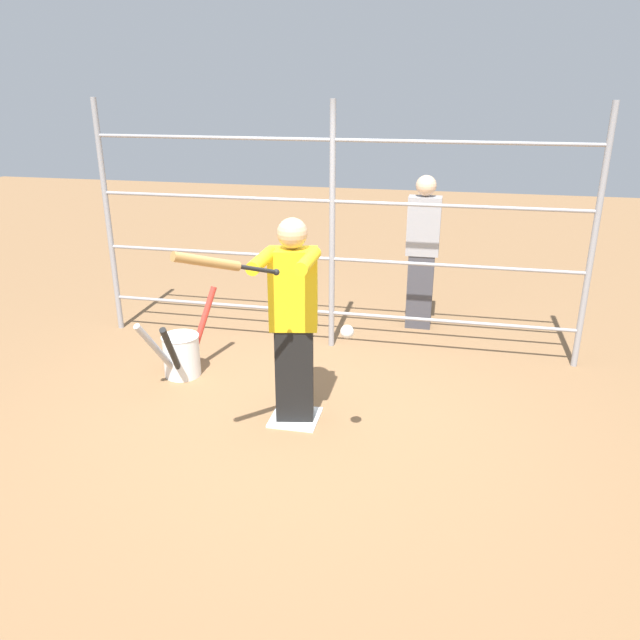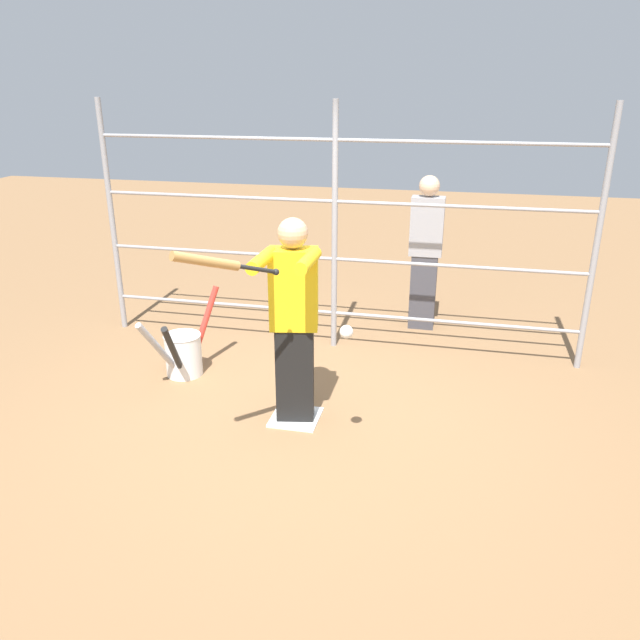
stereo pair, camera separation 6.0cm
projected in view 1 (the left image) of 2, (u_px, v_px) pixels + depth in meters
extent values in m
plane|color=olive|center=(295.00, 418.00, 5.28)|extent=(24.00, 24.00, 0.00)
cube|color=white|center=(295.00, 417.00, 5.28)|extent=(0.40, 0.40, 0.02)
cylinder|color=#939399|center=(593.00, 243.00, 5.81)|extent=(0.06, 0.06, 2.52)
cylinder|color=#939399|center=(332.00, 231.00, 6.29)|extent=(0.06, 0.06, 2.52)
cylinder|color=#939399|center=(108.00, 220.00, 6.77)|extent=(0.06, 0.06, 2.52)
cylinder|color=#939399|center=(332.00, 313.00, 6.61)|extent=(4.96, 0.04, 0.04)
cylinder|color=#939399|center=(332.00, 259.00, 6.39)|extent=(4.96, 0.04, 0.04)
cylinder|color=#939399|center=(332.00, 201.00, 6.18)|extent=(4.96, 0.04, 0.04)
cylinder|color=#939399|center=(333.00, 140.00, 5.97)|extent=(4.96, 0.04, 0.04)
cube|color=black|center=(295.00, 374.00, 5.13)|extent=(0.34, 0.25, 0.83)
cube|color=yellow|center=(293.00, 289.00, 4.87)|extent=(0.41, 0.28, 0.65)
sphere|color=tan|center=(292.00, 233.00, 4.71)|extent=(0.23, 0.23, 0.23)
cylinder|color=yellow|center=(308.00, 261.00, 4.55)|extent=(0.10, 0.46, 0.10)
cylinder|color=yellow|center=(262.00, 261.00, 4.55)|extent=(0.10, 0.46, 0.10)
sphere|color=black|center=(276.00, 272.00, 4.35)|extent=(0.05, 0.05, 0.05)
cylinder|color=black|center=(258.00, 269.00, 4.24)|extent=(0.22, 0.27, 0.13)
cylinder|color=#B27F42|center=(207.00, 262.00, 3.95)|extent=(0.35, 0.43, 0.21)
sphere|color=white|center=(347.00, 332.00, 4.36)|extent=(0.10, 0.10, 0.10)
cylinder|color=white|center=(182.00, 356.00, 5.99)|extent=(0.35, 0.35, 0.41)
torus|color=white|center=(180.00, 336.00, 5.92)|extent=(0.36, 0.36, 0.01)
cylinder|color=#B2B2B7|center=(159.00, 351.00, 5.67)|extent=(0.19, 0.53, 0.70)
cylinder|color=black|center=(172.00, 353.00, 5.67)|extent=(0.14, 0.49, 0.67)
cylinder|color=red|center=(201.00, 328.00, 6.11)|extent=(0.26, 0.42, 0.77)
cube|color=#3F3F47|center=(420.00, 291.00, 7.10)|extent=(0.29, 0.18, 0.86)
cube|color=#99999E|center=(424.00, 226.00, 6.83)|extent=(0.36, 0.20, 0.65)
sphere|color=beige|center=(426.00, 186.00, 6.67)|extent=(0.22, 0.22, 0.22)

